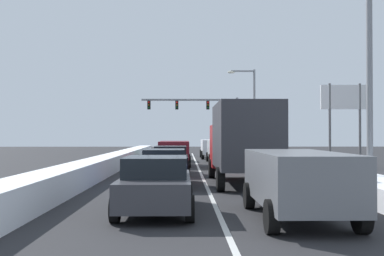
{
  "coord_description": "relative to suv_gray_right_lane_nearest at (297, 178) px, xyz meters",
  "views": [
    {
      "loc": [
        -0.92,
        -5.02,
        2.09
      ],
      "look_at": [
        -0.17,
        38.07,
        2.75
      ],
      "focal_mm": 43.22,
      "sensor_mm": 36.0,
      "label": 1
    }
  ],
  "objects": [
    {
      "name": "sedan_navy_center_lane_second",
      "position": [
        -3.6,
        7.64,
        -0.25
      ],
      "size": [
        2.0,
        4.5,
        1.51
      ],
      "color": "navy",
      "rests_on": "ground"
    },
    {
      "name": "sedan_tan_right_lane_third",
      "position": [
        -0.0,
        16.72,
        -0.25
      ],
      "size": [
        2.0,
        4.5,
        1.51
      ],
      "color": "#937F60",
      "rests_on": "ground"
    },
    {
      "name": "sedan_charcoal_center_lane_nearest",
      "position": [
        -3.56,
        1.12,
        -0.25
      ],
      "size": [
        2.0,
        4.5,
        1.51
      ],
      "color": "#38383D",
      "rests_on": "ground"
    },
    {
      "name": "ground_plane",
      "position": [
        -1.89,
        11.82,
        -1.02
      ],
      "size": [
        120.0,
        120.0,
        0.0
      ],
      "primitive_type": "plane",
      "color": "#28282B"
    },
    {
      "name": "lane_stripe_between_right_lane_and_center_lane",
      "position": [
        -1.89,
        16.37,
        -1.01
      ],
      "size": [
        0.14,
        50.08,
        0.01
      ],
      "primitive_type": "cube",
      "color": "silver",
      "rests_on": "ground"
    },
    {
      "name": "snow_bank_right_shoulder",
      "position": [
        3.41,
        16.37,
        -0.69
      ],
      "size": [
        1.97,
        50.08,
        0.65
      ],
      "primitive_type": "cube",
      "color": "white",
      "rests_on": "ground"
    },
    {
      "name": "suv_maroon_center_lane_fourth",
      "position": [
        -3.45,
        19.68,
        0.0
      ],
      "size": [
        2.16,
        4.9,
        1.67
      ],
      "color": "maroon",
      "rests_on": "ground"
    },
    {
      "name": "sedan_black_center_lane_third",
      "position": [
        -3.51,
        13.19,
        -0.25
      ],
      "size": [
        2.0,
        4.5,
        1.51
      ],
      "color": "black",
      "rests_on": "ground"
    },
    {
      "name": "suv_white_right_lane_fifth",
      "position": [
        -0.24,
        29.91,
        0.0
      ],
      "size": [
        2.16,
        4.9,
        1.67
      ],
      "color": "silver",
      "rests_on": "ground"
    },
    {
      "name": "box_truck_right_lane_second",
      "position": [
        -0.33,
        8.07,
        0.88
      ],
      "size": [
        2.53,
        7.2,
        3.36
      ],
      "color": "maroon",
      "rests_on": "ground"
    },
    {
      "name": "sedan_green_center_lane_fifth",
      "position": [
        -3.74,
        25.51,
        -0.25
      ],
      "size": [
        2.0,
        4.5,
        1.51
      ],
      "color": "#1E5633",
      "rests_on": "ground"
    },
    {
      "name": "traffic_light_gantry",
      "position": [
        -0.71,
        39.12,
        3.71
      ],
      "size": [
        10.6,
        0.47,
        6.2
      ],
      "color": "slate",
      "rests_on": "ground"
    },
    {
      "name": "street_lamp_right_mid",
      "position": [
        3.52,
        32.3,
        3.96
      ],
      "size": [
        2.66,
        0.36,
        8.32
      ],
      "color": "gray",
      "rests_on": "ground"
    },
    {
      "name": "street_lamp_right_near",
      "position": [
        3.47,
        4.99,
        3.63
      ],
      "size": [
        2.66,
        0.36,
        7.7
      ],
      "color": "gray",
      "rests_on": "ground"
    },
    {
      "name": "roadside_sign_right",
      "position": [
        7.81,
        18.82,
        3.0
      ],
      "size": [
        3.2,
        0.16,
        5.5
      ],
      "color": "#59595B",
      "rests_on": "ground"
    },
    {
      "name": "snow_bank_left_shoulder",
      "position": [
        -7.19,
        16.37,
        -0.57
      ],
      "size": [
        1.3,
        50.08,
        0.9
      ],
      "primitive_type": "cube",
      "color": "white",
      "rests_on": "ground"
    },
    {
      "name": "suv_silver_right_lane_fourth",
      "position": [
        0.04,
        23.38,
        0.0
      ],
      "size": [
        2.16,
        4.9,
        1.67
      ],
      "color": "#B7BABF",
      "rests_on": "ground"
    },
    {
      "name": "suv_gray_right_lane_nearest",
      "position": [
        0.0,
        0.0,
        0.0
      ],
      "size": [
        2.16,
        4.9,
        1.67
      ],
      "color": "slate",
      "rests_on": "ground"
    }
  ]
}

